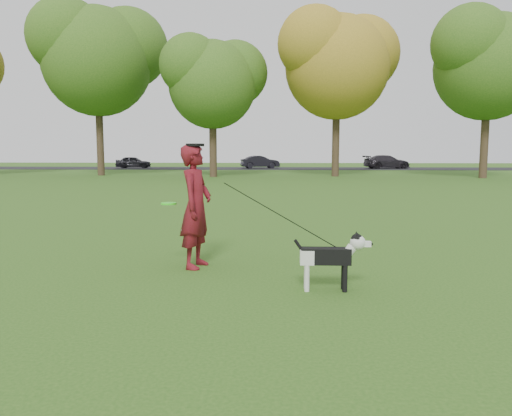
# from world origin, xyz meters

# --- Properties ---
(ground) EXTENTS (120.00, 120.00, 0.00)m
(ground) POSITION_xyz_m (0.00, 0.00, 0.00)
(ground) COLOR #285116
(ground) RESTS_ON ground
(road) EXTENTS (120.00, 7.00, 0.02)m
(road) POSITION_xyz_m (0.00, 40.00, 0.01)
(road) COLOR black
(road) RESTS_ON ground
(man) EXTENTS (0.57, 0.75, 1.85)m
(man) POSITION_xyz_m (-0.80, 0.49, 0.92)
(man) COLOR #60120D
(man) RESTS_ON ground
(dog) EXTENTS (0.99, 0.20, 0.75)m
(dog) POSITION_xyz_m (1.11, -0.67, 0.46)
(dog) COLOR black
(dog) RESTS_ON ground
(car_left) EXTENTS (3.37, 1.60, 1.11)m
(car_left) POSITION_xyz_m (-13.64, 40.00, 0.58)
(car_left) COLOR black
(car_left) RESTS_ON road
(car_mid) EXTENTS (3.77, 2.15, 1.18)m
(car_mid) POSITION_xyz_m (-1.59, 40.00, 0.61)
(car_mid) COLOR black
(car_mid) RESTS_ON road
(car_right) EXTENTS (4.51, 2.56, 1.23)m
(car_right) POSITION_xyz_m (10.16, 40.00, 0.64)
(car_right) COLOR #252128
(car_right) RESTS_ON road
(man_held_items) EXTENTS (2.56, 1.29, 1.35)m
(man_held_items) POSITION_xyz_m (0.44, -0.12, 0.89)
(man_held_items) COLOR #37FF20
(man_held_items) RESTS_ON ground
(tree_row) EXTENTS (51.74, 8.86, 12.01)m
(tree_row) POSITION_xyz_m (-1.43, 26.07, 7.41)
(tree_row) COLOR #38281C
(tree_row) RESTS_ON ground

